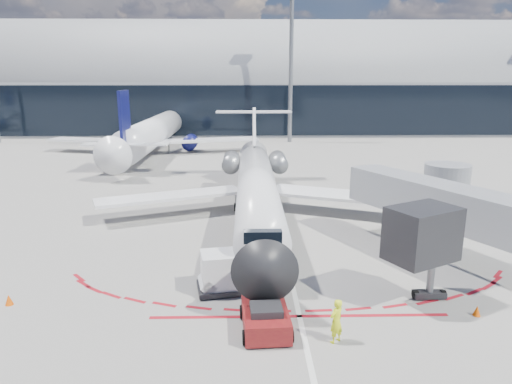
{
  "coord_description": "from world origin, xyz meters",
  "views": [
    {
      "loc": [
        -2.42,
        -30.7,
        10.85
      ],
      "look_at": [
        -1.78,
        0.95,
        2.88
      ],
      "focal_mm": 32.0,
      "sensor_mm": 36.0,
      "label": 1
    }
  ],
  "objects_px": {
    "regional_jet": "(257,184)",
    "uld_container": "(219,273)",
    "ramp_worker": "(336,321)",
    "pushback_tug": "(265,318)"
  },
  "relations": [
    {
      "from": "pushback_tug",
      "to": "uld_container",
      "type": "height_order",
      "value": "uld_container"
    },
    {
      "from": "regional_jet",
      "to": "uld_container",
      "type": "distance_m",
      "value": 13.5
    },
    {
      "from": "pushback_tug",
      "to": "ramp_worker",
      "type": "xyz_separation_m",
      "value": [
        2.91,
        -1.02,
        0.4
      ]
    },
    {
      "from": "uld_container",
      "to": "pushback_tug",
      "type": "bearing_deg",
      "value": -69.99
    },
    {
      "from": "regional_jet",
      "to": "ramp_worker",
      "type": "distance_m",
      "value": 18.36
    },
    {
      "from": "pushback_tug",
      "to": "ramp_worker",
      "type": "bearing_deg",
      "value": -22.93
    },
    {
      "from": "regional_jet",
      "to": "ramp_worker",
      "type": "relative_size",
      "value": 16.22
    },
    {
      "from": "regional_jet",
      "to": "pushback_tug",
      "type": "distance_m",
      "value": 17.14
    },
    {
      "from": "ramp_worker",
      "to": "uld_container",
      "type": "xyz_separation_m",
      "value": [
        -5.16,
        4.83,
        0.07
      ]
    },
    {
      "from": "pushback_tug",
      "to": "uld_container",
      "type": "relative_size",
      "value": 1.98
    }
  ]
}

